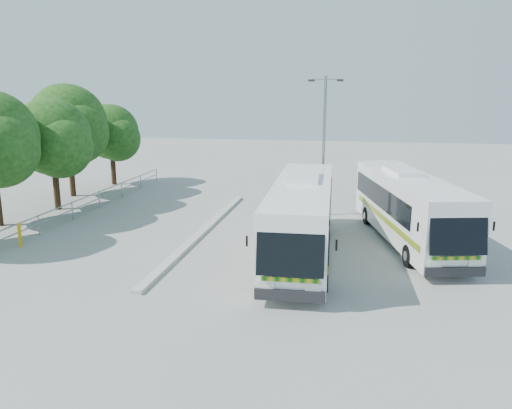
% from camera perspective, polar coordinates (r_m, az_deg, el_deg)
% --- Properties ---
extents(ground, '(100.00, 100.00, 0.00)m').
position_cam_1_polar(ground, '(22.54, -1.87, -4.84)').
color(ground, '#979792').
rests_on(ground, ground).
extents(kerb_divider, '(0.40, 16.00, 0.15)m').
position_cam_1_polar(kerb_divider, '(24.94, -6.02, -2.98)').
color(kerb_divider, '#B2B2AD').
rests_on(kerb_divider, ground).
extents(railing, '(0.06, 22.00, 1.00)m').
position_cam_1_polar(railing, '(29.63, -19.30, 0.22)').
color(railing, gray).
rests_on(railing, ground).
extents(tree_far_c, '(4.97, 4.69, 6.49)m').
position_cam_1_polar(tree_far_c, '(31.15, -22.18, 7.14)').
color(tree_far_c, '#382314').
rests_on(tree_far_c, ground).
extents(tree_far_d, '(5.62, 5.30, 7.33)m').
position_cam_1_polar(tree_far_d, '(34.87, -20.61, 8.70)').
color(tree_far_d, '#382314').
rests_on(tree_far_d, ground).
extents(tree_far_e, '(4.54, 4.28, 5.92)m').
position_cam_1_polar(tree_far_e, '(38.52, -16.15, 7.94)').
color(tree_far_e, '#382314').
rests_on(tree_far_e, ground).
extents(coach_main, '(2.73, 11.39, 3.14)m').
position_cam_1_polar(coach_main, '(20.99, 5.25, -1.34)').
color(coach_main, white).
rests_on(coach_main, ground).
extents(coach_adjacent, '(4.61, 11.25, 3.06)m').
position_cam_1_polar(coach_adjacent, '(23.99, 16.90, -0.16)').
color(coach_adjacent, white).
rests_on(coach_adjacent, ground).
extents(lamppost, '(1.87, 0.24, 7.64)m').
position_cam_1_polar(lamppost, '(27.70, 7.77, 7.28)').
color(lamppost, gray).
rests_on(lamppost, ground).
extents(bollard, '(0.16, 0.16, 1.09)m').
position_cam_1_polar(bollard, '(24.78, -25.38, -3.16)').
color(bollard, '#D49E0C').
rests_on(bollard, ground).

